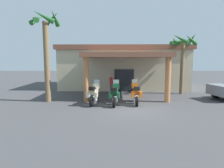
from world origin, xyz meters
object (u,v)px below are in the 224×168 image
object	(u,v)px
motel_building	(123,67)
motorcycle_green	(115,94)
motorcycle_cream	(94,94)
motorcycle_orange	(136,94)
palm_tree_roadside	(46,40)
palm_tree_near_portico	(183,48)
pedestrian	(111,83)

from	to	relation	value
motel_building	motorcycle_green	world-z (taller)	motel_building
motel_building	motorcycle_cream	bearing A→B (deg)	-104.64
motel_building	motorcycle_orange	bearing A→B (deg)	-86.10
motorcycle_cream	palm_tree_roadside	xyz separation A→B (m)	(-3.40, 0.84, 3.65)
palm_tree_near_portico	palm_tree_roadside	size ratio (longest dim) A/B	0.82
palm_tree_roadside	motorcycle_cream	bearing A→B (deg)	-13.86
motorcycle_cream	motorcycle_orange	xyz separation A→B (m)	(2.83, 0.05, 0.00)
motorcycle_cream	motorcycle_orange	distance (m)	2.83
motorcycle_cream	pedestrian	distance (m)	3.65
motorcycle_green	palm_tree_roadside	bearing A→B (deg)	83.94
motorcycle_orange	palm_tree_near_portico	xyz separation A→B (m)	(4.50, 3.92, 3.26)
motorcycle_orange	palm_tree_roadside	world-z (taller)	palm_tree_roadside
motorcycle_green	motorcycle_orange	world-z (taller)	same
motorcycle_orange	pedestrian	bearing A→B (deg)	27.76
pedestrian	palm_tree_roadside	world-z (taller)	palm_tree_roadside
motel_building	motorcycle_green	distance (m)	8.96
motorcycle_green	palm_tree_near_portico	distance (m)	7.95
palm_tree_near_portico	motorcycle_green	bearing A→B (deg)	-144.73
palm_tree_roadside	palm_tree_near_portico	bearing A→B (deg)	16.28
motorcycle_orange	palm_tree_roadside	bearing A→B (deg)	84.63
motorcycle_green	palm_tree_roadside	size ratio (longest dim) A/B	0.34
motorcycle_orange	pedestrian	distance (m)	3.78
motorcycle_orange	pedestrian	world-z (taller)	pedestrian
motorcycle_green	motorcycle_orange	distance (m)	1.44
motel_building	pedestrian	world-z (taller)	motel_building
motorcycle_green	pedestrian	bearing A→B (deg)	9.88
palm_tree_roadside	motorcycle_orange	bearing A→B (deg)	-7.19
motorcycle_cream	motorcycle_green	xyz separation A→B (m)	(1.41, -0.21, 0.00)
motorcycle_orange	palm_tree_near_portico	size ratio (longest dim) A/B	0.42
motorcycle_cream	motel_building	bearing A→B (deg)	-8.14
motorcycle_cream	palm_tree_roadside	size ratio (longest dim) A/B	0.34
motorcycle_cream	palm_tree_near_portico	world-z (taller)	palm_tree_near_portico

